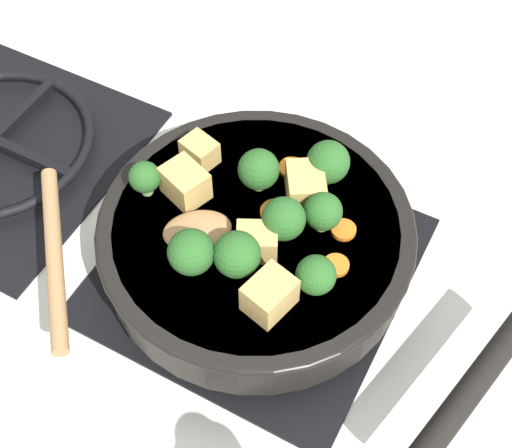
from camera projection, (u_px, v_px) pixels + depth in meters
The scene contains 21 objects.
ground_plane at pixel (256, 269), 0.78m from camera, with size 2.40×2.40×0.00m, color silver.
front_burner_grate at pixel (256, 263), 0.77m from camera, with size 0.31×0.31×0.03m.
skillet_pan at pixel (258, 240), 0.73m from camera, with size 0.32×0.44×0.06m.
wooden_spoon at pixel (121, 244), 0.69m from camera, with size 0.21×0.22×0.02m.
tofu_cube_center_large at pixel (257, 242), 0.68m from camera, with size 0.04×0.03×0.03m, color tan.
tofu_cube_near_handle at pixel (186, 182), 0.72m from camera, with size 0.04×0.04×0.04m, color tan.
tofu_cube_east_chunk at pixel (305, 187), 0.71m from camera, with size 0.05×0.04×0.04m, color tan.
tofu_cube_west_chunk at pixel (270, 295), 0.64m from camera, with size 0.04×0.04×0.04m, color tan.
tofu_cube_back_piece at pixel (200, 151), 0.75m from camera, with size 0.04×0.03×0.03m, color tan.
broccoli_floret_near_spoon at pixel (145, 178), 0.72m from camera, with size 0.03×0.03×0.04m.
broccoli_floret_center_top at pixel (323, 212), 0.69m from camera, with size 0.04×0.04×0.05m.
broccoli_floret_east_rim at pixel (328, 162), 0.72m from camera, with size 0.04×0.04×0.05m.
broccoli_floret_west_rim at pixel (237, 255), 0.65m from camera, with size 0.04×0.04×0.05m.
broccoli_floret_north_edge at pixel (316, 275), 0.64m from camera, with size 0.04×0.04×0.04m.
broccoli_floret_south_cluster at pixel (259, 170), 0.72m from camera, with size 0.04×0.04×0.05m.
broccoli_floret_mid_floret at pixel (286, 216), 0.68m from camera, with size 0.04×0.04×0.05m.
broccoli_floret_small_inner at pixel (191, 252), 0.66m from camera, with size 0.04×0.04×0.05m.
carrot_slice_orange_thin at pixel (275, 212), 0.72m from camera, with size 0.03×0.03×0.01m, color orange.
carrot_slice_near_center at pixel (292, 168), 0.75m from camera, with size 0.03×0.03×0.01m, color orange.
carrot_slice_edge_slice at pixel (344, 230), 0.70m from camera, with size 0.02×0.02×0.01m, color orange.
carrot_slice_under_broccoli at pixel (336, 265), 0.68m from camera, with size 0.03×0.03×0.01m, color orange.
Camera 1 is at (-0.37, -0.20, 0.66)m, focal length 50.00 mm.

